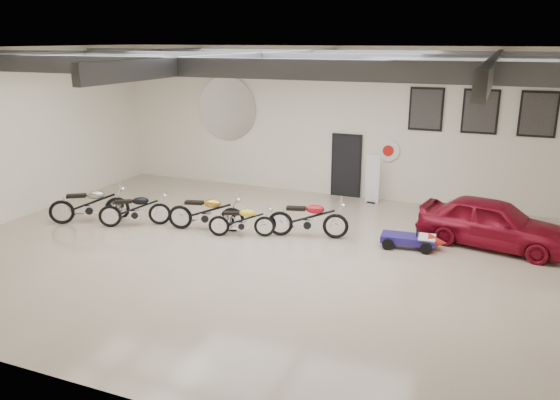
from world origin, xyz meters
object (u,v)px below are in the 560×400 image
at_px(go_kart, 414,237).
at_px(vintage_car, 493,223).
at_px(motorcycle_silver, 89,203).
at_px(motorcycle_red, 308,217).
at_px(banner_stand, 373,178).
at_px(motorcycle_black, 135,209).
at_px(motorcycle_gold, 206,211).
at_px(motorcycle_yellow, 242,220).

distance_m(go_kart, vintage_car, 2.09).
xyz_separation_m(motorcycle_silver, motorcycle_red, (6.36, 1.23, -0.02)).
height_order(banner_stand, motorcycle_black, banner_stand).
bearing_deg(banner_stand, go_kart, -56.24).
height_order(banner_stand, vintage_car, banner_stand).
height_order(go_kart, vintage_car, vintage_car).
bearing_deg(vintage_car, motorcycle_silver, 114.11).
distance_m(motorcycle_black, motorcycle_gold, 2.14).
relative_size(banner_stand, vintage_car, 0.45).
xyz_separation_m(motorcycle_gold, go_kart, (5.65, 0.81, -0.25)).
distance_m(motorcycle_yellow, vintage_car, 6.61).
xyz_separation_m(banner_stand, motorcycle_yellow, (-2.57, -4.50, -0.38)).
bearing_deg(go_kart, motorcycle_red, -178.90).
xyz_separation_m(banner_stand, motorcycle_silver, (-7.24, -5.11, -0.27)).
bearing_deg(motorcycle_black, vintage_car, -18.43).
distance_m(motorcycle_red, vintage_car, 4.81).
height_order(motorcycle_gold, motorcycle_yellow, motorcycle_gold).
distance_m(motorcycle_silver, motorcycle_gold, 3.58).
bearing_deg(motorcycle_silver, motorcycle_gold, -23.29).
xyz_separation_m(banner_stand, vintage_car, (3.78, -2.69, -0.21)).
bearing_deg(motorcycle_red, motorcycle_yellow, -173.65).
bearing_deg(motorcycle_gold, motorcycle_yellow, -17.36).
bearing_deg(motorcycle_yellow, motorcycle_black, 166.75).
distance_m(banner_stand, motorcycle_gold, 5.79).
bearing_deg(motorcycle_yellow, motorcycle_silver, 167.65).
height_order(motorcycle_red, go_kart, motorcycle_red).
bearing_deg(motorcycle_silver, go_kart, -24.97).
xyz_separation_m(banner_stand, motorcycle_red, (-0.88, -3.88, -0.29)).
bearing_deg(banner_stand, motorcycle_yellow, -114.09).
relative_size(motorcycle_black, vintage_car, 0.53).
relative_size(motorcycle_gold, motorcycle_yellow, 1.20).
bearing_deg(vintage_car, motorcycle_black, 114.54).
bearing_deg(go_kart, banner_stand, 113.90).
bearing_deg(motorcycle_red, vintage_car, 0.49).
xyz_separation_m(motorcycle_red, vintage_car, (4.66, 1.19, 0.08)).
bearing_deg(motorcycle_yellow, motorcycle_red, 0.34).
distance_m(motorcycle_gold, motorcycle_yellow, 1.15).
xyz_separation_m(motorcycle_gold, motorcycle_red, (2.84, 0.55, 0.00)).
xyz_separation_m(motorcycle_yellow, vintage_car, (6.35, 1.81, 0.17)).
bearing_deg(banner_stand, motorcycle_black, -134.36).
bearing_deg(motorcycle_black, motorcycle_red, -19.85).
height_order(motorcycle_yellow, vintage_car, vintage_car).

